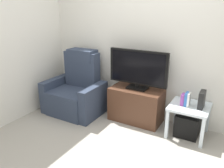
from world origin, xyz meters
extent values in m
plane|color=#9E998E|center=(0.00, 0.00, 0.00)|extent=(6.40, 6.40, 0.00)
cube|color=silver|center=(0.00, 1.13, 1.30)|extent=(6.40, 0.06, 2.60)
cube|color=silver|center=(-1.88, 0.00, 1.30)|extent=(0.06, 4.48, 2.60)
cube|color=#4C2D1E|center=(-0.12, 0.85, 0.28)|extent=(0.84, 0.43, 0.55)
cube|color=black|center=(-0.12, 0.65, 0.39)|extent=(0.77, 0.02, 0.02)
cube|color=black|center=(-0.12, 0.70, 0.42)|extent=(0.34, 0.11, 0.04)
cube|color=black|center=(-0.12, 0.87, 0.57)|extent=(0.32, 0.20, 0.03)
cube|color=black|center=(-0.12, 0.87, 0.61)|extent=(0.06, 0.04, 0.05)
cube|color=black|center=(-0.12, 0.87, 0.90)|extent=(0.95, 0.05, 0.54)
cube|color=black|center=(-0.12, 0.85, 0.90)|extent=(0.88, 0.01, 0.49)
cube|color=#2D384C|center=(-1.19, 0.60, 0.21)|extent=(0.70, 0.72, 0.42)
cube|color=#2D384C|center=(-1.19, 0.87, 0.73)|extent=(0.64, 0.20, 0.62)
cube|color=#2D384C|center=(-1.19, 0.89, 0.98)|extent=(0.50, 0.26, 0.20)
cube|color=#2D384C|center=(-1.61, 0.60, 0.28)|extent=(0.14, 0.68, 0.56)
cube|color=#2D384C|center=(-0.77, 0.60, 0.28)|extent=(0.14, 0.68, 0.56)
cube|color=silver|center=(0.72, 0.81, 0.45)|extent=(0.54, 0.54, 0.04)
cube|color=silver|center=(0.49, 0.58, 0.22)|extent=(0.04, 0.04, 0.43)
cube|color=silver|center=(0.96, 0.58, 0.22)|extent=(0.04, 0.04, 0.43)
cube|color=silver|center=(0.49, 1.05, 0.22)|extent=(0.04, 0.04, 0.43)
cube|color=silver|center=(0.96, 1.05, 0.22)|extent=(0.04, 0.04, 0.43)
cube|color=black|center=(0.72, 0.81, 0.16)|extent=(0.33, 0.33, 0.33)
cube|color=purple|center=(0.62, 0.79, 0.55)|extent=(0.05, 0.11, 0.17)
cube|color=#3366B2|center=(0.67, 0.79, 0.57)|extent=(0.04, 0.12, 0.19)
cube|color=white|center=(0.70, 0.79, 0.56)|extent=(0.03, 0.12, 0.19)
cube|color=black|center=(0.87, 0.82, 0.59)|extent=(0.07, 0.20, 0.24)
camera|label=1|loc=(1.23, -2.31, 1.83)|focal=36.85mm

